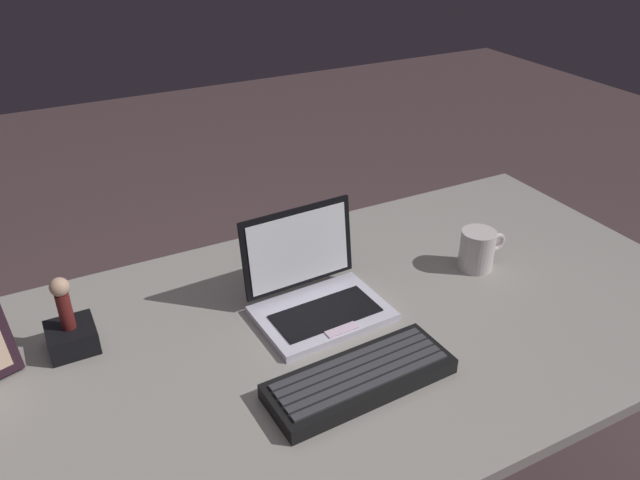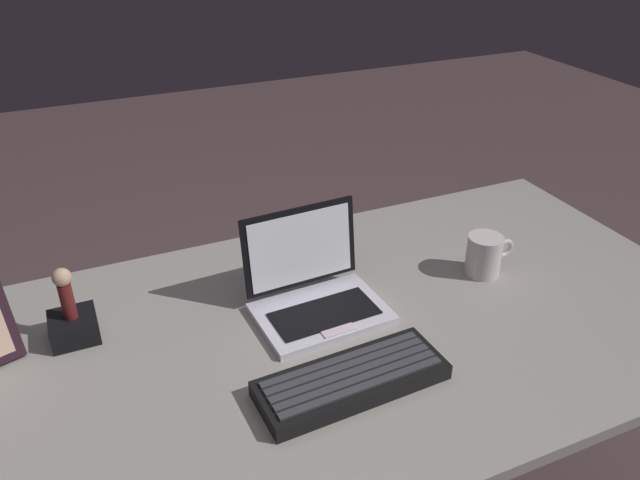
% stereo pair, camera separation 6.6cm
% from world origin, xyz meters
% --- Properties ---
extents(desk, '(1.75, 0.80, 0.70)m').
position_xyz_m(desk, '(0.00, 0.00, 0.60)').
color(desk, gray).
rests_on(desk, ground).
extents(laptop_front, '(0.26, 0.21, 0.19)m').
position_xyz_m(laptop_front, '(0.08, 0.07, 0.74)').
color(laptop_front, silver).
rests_on(laptop_front, desk).
extents(external_keyboard, '(0.33, 0.13, 0.03)m').
position_xyz_m(external_keyboard, '(0.05, -0.16, 0.72)').
color(external_keyboard, black).
rests_on(external_keyboard, desk).
extents(figurine_stand, '(0.08, 0.08, 0.05)m').
position_xyz_m(figurine_stand, '(-0.36, 0.17, 0.73)').
color(figurine_stand, black).
rests_on(figurine_stand, desk).
extents(figurine, '(0.03, 0.03, 0.10)m').
position_xyz_m(figurine, '(-0.36, 0.17, 0.81)').
color(figurine, maroon).
rests_on(figurine, figurine_stand).
extents(coffee_mug, '(0.11, 0.07, 0.09)m').
position_xyz_m(coffee_mug, '(0.47, 0.04, 0.75)').
color(coffee_mug, silver).
rests_on(coffee_mug, desk).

